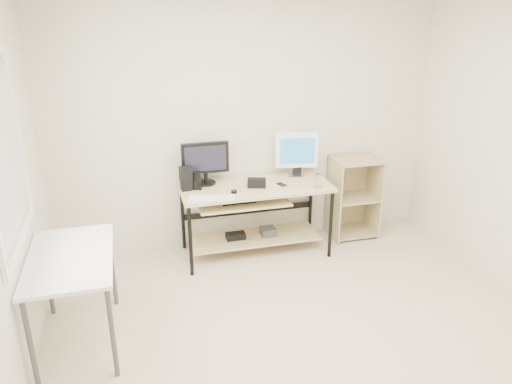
{
  "coord_description": "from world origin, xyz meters",
  "views": [
    {
      "loc": [
        -1.2,
        -2.84,
        2.51
      ],
      "look_at": [
        -0.09,
        1.3,
        0.82
      ],
      "focal_mm": 35.0,
      "sensor_mm": 36.0,
      "label": 1
    }
  ],
  "objects_px": {
    "shelf_unit": "(352,196)",
    "black_monitor": "(205,160)",
    "side_table": "(71,266)",
    "audio_controller": "(197,181)",
    "desk": "(253,205)",
    "white_imac": "(297,151)"
  },
  "relations": [
    {
      "from": "shelf_unit",
      "to": "black_monitor",
      "type": "xyz_separation_m",
      "value": [
        -1.62,
        0.01,
        0.54
      ]
    },
    {
      "from": "side_table",
      "to": "audio_controller",
      "type": "distance_m",
      "value": 1.57
    },
    {
      "from": "desk",
      "to": "shelf_unit",
      "type": "bearing_deg",
      "value": 7.77
    },
    {
      "from": "black_monitor",
      "to": "audio_controller",
      "type": "xyz_separation_m",
      "value": [
        -0.11,
        -0.13,
        -0.16
      ]
    },
    {
      "from": "audio_controller",
      "to": "white_imac",
      "type": "bearing_deg",
      "value": 28.12
    },
    {
      "from": "desk",
      "to": "white_imac",
      "type": "distance_m",
      "value": 0.71
    },
    {
      "from": "desk",
      "to": "black_monitor",
      "type": "relative_size",
      "value": 3.2
    },
    {
      "from": "shelf_unit",
      "to": "desk",
      "type": "bearing_deg",
      "value": -172.23
    },
    {
      "from": "shelf_unit",
      "to": "white_imac",
      "type": "relative_size",
      "value": 1.92
    },
    {
      "from": "shelf_unit",
      "to": "white_imac",
      "type": "xyz_separation_m",
      "value": [
        -0.67,
        -0.01,
        0.57
      ]
    },
    {
      "from": "shelf_unit",
      "to": "white_imac",
      "type": "bearing_deg",
      "value": -179.16
    },
    {
      "from": "black_monitor",
      "to": "side_table",
      "type": "bearing_deg",
      "value": -134.65
    },
    {
      "from": "side_table",
      "to": "white_imac",
      "type": "relative_size",
      "value": 2.13
    },
    {
      "from": "white_imac",
      "to": "audio_controller",
      "type": "height_order",
      "value": "white_imac"
    },
    {
      "from": "white_imac",
      "to": "desk",
      "type": "bearing_deg",
      "value": -152.18
    },
    {
      "from": "shelf_unit",
      "to": "black_monitor",
      "type": "bearing_deg",
      "value": 179.67
    },
    {
      "from": "desk",
      "to": "side_table",
      "type": "xyz_separation_m",
      "value": [
        -1.65,
        -1.06,
        0.13
      ]
    },
    {
      "from": "side_table",
      "to": "shelf_unit",
      "type": "distance_m",
      "value": 3.09
    },
    {
      "from": "side_table",
      "to": "shelf_unit",
      "type": "relative_size",
      "value": 1.11
    },
    {
      "from": "black_monitor",
      "to": "white_imac",
      "type": "height_order",
      "value": "white_imac"
    },
    {
      "from": "shelf_unit",
      "to": "black_monitor",
      "type": "distance_m",
      "value": 1.71
    },
    {
      "from": "desk",
      "to": "black_monitor",
      "type": "xyz_separation_m",
      "value": [
        -0.44,
        0.17,
        0.46
      ]
    }
  ]
}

